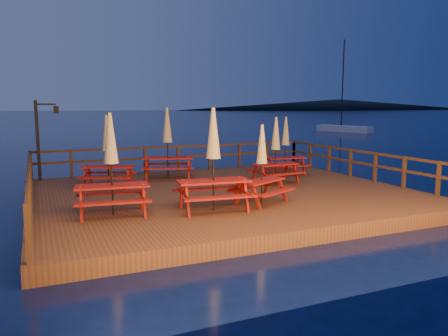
# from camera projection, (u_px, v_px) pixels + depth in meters

# --- Properties ---
(ground) EXTENTS (500.00, 500.00, 0.00)m
(ground) POSITION_uv_depth(u_px,v_px,m) (223.00, 202.00, 14.58)
(ground) COLOR black
(ground) RESTS_ON ground
(deck) EXTENTS (12.00, 10.00, 0.40)m
(deck) POSITION_uv_depth(u_px,v_px,m) (223.00, 196.00, 14.55)
(deck) COLOR #4D2B18
(deck) RESTS_ON ground
(deck_piles) EXTENTS (11.44, 9.44, 1.40)m
(deck_piles) POSITION_uv_depth(u_px,v_px,m) (223.00, 211.00, 14.62)
(deck_piles) COLOR #371B11
(deck_piles) RESTS_ON ground
(railing) EXTENTS (11.80, 9.75, 1.10)m
(railing) POSITION_uv_depth(u_px,v_px,m) (204.00, 162.00, 16.03)
(railing) COLOR #371B11
(railing) RESTS_ON deck
(lamp_post) EXTENTS (0.85, 0.18, 3.00)m
(lamp_post) POSITION_uv_depth(u_px,v_px,m) (42.00, 133.00, 16.27)
(lamp_post) COLOR black
(lamp_post) RESTS_ON deck
(headland_right) EXTENTS (230.40, 86.40, 7.00)m
(headland_right) POSITION_uv_depth(u_px,v_px,m) (339.00, 104.00, 295.76)
(headland_right) COLOR black
(headland_right) RESTS_ON ground
(sailboat) EXTENTS (2.89, 7.55, 11.07)m
(sailboat) POSITION_uv_depth(u_px,v_px,m) (344.00, 129.00, 52.57)
(sailboat) COLOR silver
(sailboat) RESTS_ON ground
(picnic_table_0) EXTENTS (2.02, 1.73, 2.63)m
(picnic_table_0) POSITION_uv_depth(u_px,v_px,m) (111.00, 163.00, 11.11)
(picnic_table_0) COLOR maroon
(picnic_table_0) RESTS_ON deck
(picnic_table_1) EXTENTS (1.80, 1.53, 2.40)m
(picnic_table_1) POSITION_uv_depth(u_px,v_px,m) (276.00, 149.00, 15.71)
(picnic_table_1) COLOR maroon
(picnic_table_1) RESTS_ON deck
(picnic_table_2) EXTENTS (2.15, 1.98, 2.49)m
(picnic_table_2) POSITION_uv_depth(u_px,v_px,m) (107.00, 150.00, 14.89)
(picnic_table_2) COLOR maroon
(picnic_table_2) RESTS_ON deck
(picnic_table_3) EXTENTS (2.08, 1.77, 2.76)m
(picnic_table_3) POSITION_uv_depth(u_px,v_px,m) (213.00, 158.00, 11.60)
(picnic_table_3) COLOR maroon
(picnic_table_3) RESTS_ON deck
(picnic_table_4) EXTENTS (2.01, 1.88, 2.28)m
(picnic_table_4) POSITION_uv_depth(u_px,v_px,m) (262.00, 163.00, 12.47)
(picnic_table_4) COLOR maroon
(picnic_table_4) RESTS_ON deck
(picnic_table_5) EXTENTS (1.81, 1.56, 2.35)m
(picnic_table_5) POSITION_uv_depth(u_px,v_px,m) (285.00, 145.00, 17.77)
(picnic_table_5) COLOR maroon
(picnic_table_5) RESTS_ON deck
(picnic_table_6) EXTENTS (2.29, 2.07, 2.73)m
(picnic_table_6) POSITION_uv_depth(u_px,v_px,m) (167.00, 142.00, 16.82)
(picnic_table_6) COLOR maroon
(picnic_table_6) RESTS_ON deck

